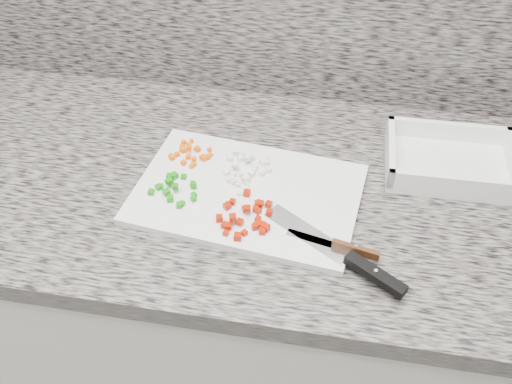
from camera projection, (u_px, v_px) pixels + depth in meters
cabinet at (239, 316)px, 1.42m from camera, size 3.92×0.62×0.86m
countertop at (234, 184)px, 1.11m from camera, size 3.96×0.64×0.04m
cutting_board at (247, 194)px, 1.05m from camera, size 0.44×0.32×0.01m
carrot_pile at (191, 154)px, 1.12m from camera, size 0.09×0.09×0.02m
onion_pile at (248, 165)px, 1.09m from camera, size 0.09×0.09×0.02m
green_pepper_pile at (175, 187)px, 1.05m from camera, size 0.09×0.09×0.02m
red_pepper_pile at (248, 217)px, 0.99m from camera, size 0.10×0.12×0.02m
garlic_pile at (242, 184)px, 1.06m from camera, size 0.04×0.05×0.01m
chef_knife at (351, 260)px, 0.92m from camera, size 0.25×0.17×0.02m
paring_knife at (344, 247)px, 0.94m from camera, size 0.16×0.05×0.02m
tray at (450, 162)px, 1.10m from camera, size 0.25×0.18×0.05m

